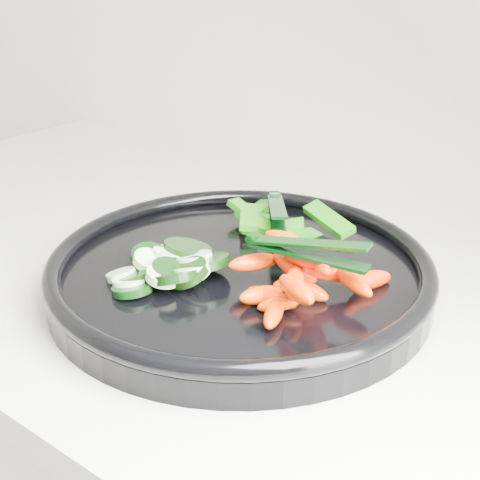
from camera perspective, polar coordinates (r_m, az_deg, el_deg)
The scene contains 6 objects.
veggie_tray at distance 0.65m, azimuth -0.00°, elevation -2.77°, with size 0.44×0.44×0.04m.
cucumber_pile at distance 0.64m, azimuth -6.12°, elevation -2.21°, with size 0.11×0.13×0.04m.
carrot_pile at distance 0.59m, azimuth 5.28°, elevation -3.40°, with size 0.14×0.15×0.05m.
pepper_pile at distance 0.73m, azimuth 3.08°, elevation 1.41°, with size 0.14×0.10×0.04m.
tong_carrot at distance 0.58m, azimuth 5.48°, elevation -0.74°, with size 0.11×0.03×0.02m.
tong_pepper at distance 0.72m, azimuth 3.15°, elevation 2.57°, with size 0.08×0.10×0.02m.
Camera 1 is at (0.00, 1.19, 1.25)m, focal length 50.00 mm.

